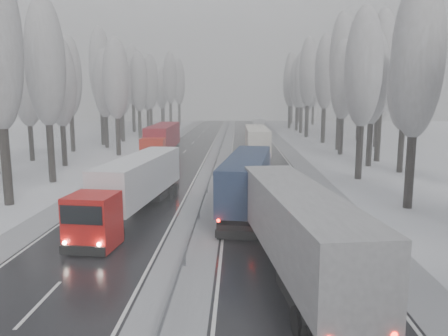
# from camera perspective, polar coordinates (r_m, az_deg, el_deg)

# --- Properties ---
(ground) EXTENTS (260.00, 260.00, 0.00)m
(ground) POSITION_cam_1_polar(r_m,az_deg,el_deg) (18.01, -6.77, -17.43)
(ground) COLOR silver
(ground) RESTS_ON ground
(carriageway_right) EXTENTS (7.50, 200.00, 0.03)m
(carriageway_right) POSITION_cam_1_polar(r_m,az_deg,el_deg) (46.67, 5.09, -0.65)
(carriageway_right) COLOR black
(carriageway_right) RESTS_ON ground
(carriageway_left) EXTENTS (7.50, 200.00, 0.03)m
(carriageway_left) POSITION_cam_1_polar(r_m,az_deg,el_deg) (47.24, -7.73, -0.58)
(carriageway_left) COLOR black
(carriageway_left) RESTS_ON ground
(median_slush) EXTENTS (3.00, 200.00, 0.04)m
(median_slush) POSITION_cam_1_polar(r_m,az_deg,el_deg) (46.66, -1.36, -0.61)
(median_slush) COLOR #9C9FA4
(median_slush) RESTS_ON ground
(shoulder_right) EXTENTS (2.40, 200.00, 0.04)m
(shoulder_right) POSITION_cam_1_polar(r_m,az_deg,el_deg) (47.22, 11.10, -0.66)
(shoulder_right) COLOR #9C9FA4
(shoulder_right) RESTS_ON ground
(shoulder_left) EXTENTS (2.40, 200.00, 0.04)m
(shoulder_left) POSITION_cam_1_polar(r_m,az_deg,el_deg) (48.30, -13.53, -0.53)
(shoulder_left) COLOR #9C9FA4
(shoulder_left) RESTS_ON ground
(median_guardrail) EXTENTS (0.12, 200.00, 0.76)m
(median_guardrail) POSITION_cam_1_polar(r_m,az_deg,el_deg) (46.55, -1.36, 0.09)
(median_guardrail) COLOR slate
(median_guardrail) RESTS_ON ground
(tree_16) EXTENTS (3.60, 3.60, 16.53)m
(tree_16) POSITION_cam_1_polar(r_m,az_deg,el_deg) (34.05, 23.97, 12.91)
(tree_16) COLOR black
(tree_16) RESTS_ON ground
(tree_18) EXTENTS (3.60, 3.60, 16.58)m
(tree_18) POSITION_cam_1_polar(r_m,az_deg,el_deg) (44.64, 17.76, 12.27)
(tree_18) COLOR black
(tree_18) RESTS_ON ground
(tree_19) EXTENTS (3.60, 3.60, 14.57)m
(tree_19) POSITION_cam_1_polar(r_m,az_deg,el_deg) (50.10, 22.58, 10.17)
(tree_19) COLOR black
(tree_19) RESTS_ON ground
(tree_20) EXTENTS (3.60, 3.60, 15.71)m
(tree_20) POSITION_cam_1_polar(r_m,az_deg,el_deg) (53.36, 18.87, 11.07)
(tree_20) COLOR black
(tree_20) RESTS_ON ground
(tree_21) EXTENTS (3.60, 3.60, 18.62)m
(tree_21) POSITION_cam_1_polar(r_m,az_deg,el_deg) (57.93, 19.95, 12.68)
(tree_21) COLOR black
(tree_21) RESTS_ON ground
(tree_22) EXTENTS (3.60, 3.60, 15.86)m
(tree_22) POSITION_cam_1_polar(r_m,az_deg,el_deg) (63.21, 15.31, 10.98)
(tree_22) COLOR black
(tree_22) RESTS_ON ground
(tree_23) EXTENTS (3.60, 3.60, 13.55)m
(tree_23) POSITION_cam_1_polar(r_m,az_deg,el_deg) (68.71, 19.64, 9.38)
(tree_23) COLOR black
(tree_23) RESTS_ON ground
(tree_24) EXTENTS (3.60, 3.60, 20.49)m
(tree_24) POSITION_cam_1_polar(r_m,az_deg,el_deg) (68.84, 15.08, 13.29)
(tree_24) COLOR black
(tree_24) RESTS_ON ground
(tree_25) EXTENTS (3.60, 3.60, 19.44)m
(tree_25) POSITION_cam_1_polar(r_m,az_deg,el_deg) (74.46, 19.64, 12.24)
(tree_25) COLOR black
(tree_25) RESTS_ON ground
(tree_26) EXTENTS (3.60, 3.60, 18.78)m
(tree_26) POSITION_cam_1_polar(r_m,az_deg,el_deg) (78.71, 13.07, 12.04)
(tree_26) COLOR black
(tree_26) RESTS_ON ground
(tree_27) EXTENTS (3.60, 3.60, 17.62)m
(tree_27) POSITION_cam_1_polar(r_m,az_deg,el_deg) (84.20, 17.38, 11.17)
(tree_27) COLOR black
(tree_27) RESTS_ON ground
(tree_28) EXTENTS (3.60, 3.60, 19.62)m
(tree_28) POSITION_cam_1_polar(r_m,az_deg,el_deg) (89.04, 10.93, 12.12)
(tree_28) COLOR black
(tree_28) RESTS_ON ground
(tree_29) EXTENTS (3.60, 3.60, 18.11)m
(tree_29) POSITION_cam_1_polar(r_m,az_deg,el_deg) (94.32, 15.04, 11.22)
(tree_29) COLOR black
(tree_29) RESTS_ON ground
(tree_30) EXTENTS (3.60, 3.60, 17.86)m
(tree_30) POSITION_cam_1_polar(r_m,az_deg,el_deg) (98.66, 10.14, 11.21)
(tree_30) COLOR black
(tree_30) RESTS_ON ground
(tree_31) EXTENTS (3.60, 3.60, 18.58)m
(tree_31) POSITION_cam_1_polar(r_m,az_deg,el_deg) (103.61, 13.12, 11.27)
(tree_31) COLOR black
(tree_31) RESTS_ON ground
(tree_32) EXTENTS (3.60, 3.60, 17.33)m
(tree_32) POSITION_cam_1_polar(r_m,az_deg,el_deg) (106.09, 9.58, 10.90)
(tree_32) COLOR black
(tree_32) RESTS_ON ground
(tree_33) EXTENTS (3.60, 3.60, 14.33)m
(tree_33) POSITION_cam_1_polar(r_m,az_deg,el_deg) (110.46, 10.90, 9.80)
(tree_33) COLOR black
(tree_33) RESTS_ON ground
(tree_34) EXTENTS (3.60, 3.60, 17.63)m
(tree_34) POSITION_cam_1_polar(r_m,az_deg,el_deg) (113.03, 8.63, 10.92)
(tree_34) COLOR black
(tree_34) RESTS_ON ground
(tree_35) EXTENTS (3.60, 3.60, 18.25)m
(tree_35) POSITION_cam_1_polar(r_m,az_deg,el_deg) (118.41, 12.91, 10.91)
(tree_35) COLOR black
(tree_35) RESTS_ON ground
(tree_36) EXTENTS (3.60, 3.60, 20.23)m
(tree_36) POSITION_cam_1_polar(r_m,az_deg,el_deg) (123.01, 8.71, 11.55)
(tree_36) COLOR black
(tree_36) RESTS_ON ground
(tree_37) EXTENTS (3.60, 3.60, 16.37)m
(tree_37) POSITION_cam_1_polar(r_m,az_deg,el_deg) (127.89, 11.63, 10.28)
(tree_37) COLOR black
(tree_37) RESTS_ON ground
(tree_38) EXTENTS (3.60, 3.60, 17.97)m
(tree_38) POSITION_cam_1_polar(r_m,az_deg,el_deg) (133.65, 8.88, 10.75)
(tree_38) COLOR black
(tree_38) RESTS_ON ground
(tree_39) EXTENTS (3.60, 3.60, 16.19)m
(tree_39) POSITION_cam_1_polar(r_m,az_deg,el_deg) (137.95, 9.84, 10.20)
(tree_39) COLOR black
(tree_39) RESTS_ON ground
(tree_58) EXTENTS (3.60, 3.60, 17.21)m
(tree_58) POSITION_cam_1_polar(r_m,az_deg,el_deg) (44.23, -22.31, 12.58)
(tree_58) COLOR black
(tree_58) RESTS_ON ground
(tree_60) EXTENTS (3.60, 3.60, 14.84)m
(tree_60) POSITION_cam_1_polar(r_m,az_deg,el_deg) (54.05, -20.61, 10.36)
(tree_60) COLOR black
(tree_60) RESTS_ON ground
(tree_61) EXTENTS (3.60, 3.60, 13.95)m
(tree_61) POSITION_cam_1_polar(r_m,az_deg,el_deg) (60.03, -24.29, 9.43)
(tree_61) COLOR black
(tree_61) RESTS_ON ground
(tree_62) EXTENTS (3.60, 3.60, 16.04)m
(tree_62) POSITION_cam_1_polar(r_m,az_deg,el_deg) (61.89, -13.94, 11.18)
(tree_62) COLOR black
(tree_62) RESTS_ON ground
(tree_63) EXTENTS (3.60, 3.60, 16.88)m
(tree_63) POSITION_cam_1_polar(r_m,az_deg,el_deg) (68.18, -19.57, 11.18)
(tree_63) COLOR black
(tree_63) RESTS_ON ground
(tree_64) EXTENTS (3.60, 3.60, 15.42)m
(tree_64) POSITION_cam_1_polar(r_m,az_deg,el_deg) (71.70, -15.35, 10.52)
(tree_64) COLOR black
(tree_64) RESTS_ON ground
(tree_65) EXTENTS (3.60, 3.60, 19.48)m
(tree_65) POSITION_cam_1_polar(r_m,az_deg,el_deg) (76.16, -15.86, 12.36)
(tree_65) COLOR black
(tree_65) RESTS_ON ground
(tree_66) EXTENTS (3.60, 3.60, 15.23)m
(tree_66) POSITION_cam_1_polar(r_m,az_deg,el_deg) (80.94, -13.26, 10.35)
(tree_66) COLOR black
(tree_66) RESTS_ON ground
(tree_67) EXTENTS (3.60, 3.60, 17.09)m
(tree_67) POSITION_cam_1_polar(r_m,az_deg,el_deg) (85.19, -13.51, 11.08)
(tree_67) COLOR black
(tree_67) RESTS_ON ground
(tree_68) EXTENTS (3.60, 3.60, 16.65)m
(tree_68) POSITION_cam_1_polar(r_m,az_deg,el_deg) (87.16, -11.10, 10.93)
(tree_68) COLOR black
(tree_68) RESTS_ON ground
(tree_69) EXTENTS (3.60, 3.60, 19.35)m
(tree_69) POSITION_cam_1_polar(r_m,az_deg,el_deg) (92.26, -13.57, 11.82)
(tree_69) COLOR black
(tree_69) RESTS_ON ground
(tree_70) EXTENTS (3.60, 3.60, 17.09)m
(tree_70) POSITION_cam_1_polar(r_m,az_deg,el_deg) (96.97, -9.62, 10.96)
(tree_70) COLOR black
(tree_70) RESTS_ON ground
(tree_71) EXTENTS (3.60, 3.60, 19.61)m
(tree_71) POSITION_cam_1_polar(r_m,az_deg,el_deg) (101.95, -11.88, 11.71)
(tree_71) COLOR black
(tree_71) RESTS_ON ground
(tree_72) EXTENTS (3.60, 3.60, 15.11)m
(tree_72) POSITION_cam_1_polar(r_m,az_deg,el_deg) (106.62, -10.00, 10.12)
(tree_72) COLOR black
(tree_72) RESTS_ON ground
(tree_73) EXTENTS (3.60, 3.60, 17.22)m
(tree_73) POSITION_cam_1_polar(r_m,az_deg,el_deg) (111.16, -11.08, 10.74)
(tree_73) COLOR black
(tree_73) RESTS_ON ground
(tree_74) EXTENTS (3.60, 3.60, 19.68)m
(tree_74) POSITION_cam_1_polar(r_m,az_deg,el_deg) (116.64, -7.06, 11.54)
(tree_74) COLOR black
(tree_74) RESTS_ON ground
(tree_75) EXTENTS (3.60, 3.60, 18.60)m
(tree_75) POSITION_cam_1_polar(r_m,az_deg,el_deg) (122.23, -11.07, 11.02)
(tree_75) COLOR black
(tree_75) RESTS_ON ground
(tree_76) EXTENTS (3.60, 3.60, 18.55)m
(tree_76) POSITION_cam_1_polar(r_m,az_deg,el_deg) (125.76, -5.92, 11.07)
(tree_76) COLOR black
(tree_76) RESTS_ON ground
(tree_77) EXTENTS (3.60, 3.60, 14.32)m
(tree_77) POSITION_cam_1_polar(r_m,az_deg,el_deg) (130.51, -8.15, 9.78)
(tree_77) COLOR black
(tree_77) RESTS_ON ground
(tree_78) EXTENTS (3.60, 3.60, 19.55)m
(tree_78) POSITION_cam_1_polar(r_m,az_deg,el_deg) (132.80, -7.07, 11.23)
(tree_78) COLOR black
(tree_78) RESTS_ON ground
(tree_79) EXTENTS (3.60, 3.60, 17.07)m
(tree_79) POSITION_cam_1_polar(r_m,az_deg,el_deg) (137.15, -7.97, 10.49)
(tree_79) COLOR black
(tree_79) RESTS_ON ground
(truck_grey_tarp) EXTENTS (4.76, 16.44, 4.18)m
(truck_grey_tarp) POSITION_cam_1_polar(r_m,az_deg,el_deg) (20.12, 8.81, -7.09)
(truck_grey_tarp) COLOR #54555A
(truck_grey_tarp) RESTS_ON ground
(truck_blue_box) EXTENTS (4.29, 15.86, 4.03)m
(truck_blue_box) POSITION_cam_1_polar(r_m,az_deg,el_deg) (31.33, 3.21, -1.22)
(truck_blue_box) COLOR #1F1D49
(truck_blue_box) RESTS_ON ground
(truck_cream_box) EXTENTS (2.72, 16.38, 4.19)m
(truck_cream_box) POSITION_cam_1_polar(r_m,az_deg,el_deg) (56.37, 4.24, 3.58)
(truck_cream_box) COLOR #BEB5A8
(truck_cream_box) RESTS_ON ground
(box_truck_distant) EXTENTS (2.78, 8.45, 3.13)m
(box_truck_distant) POSITION_cam_1_polar(r_m,az_deg,el_deg) (101.04, 4.56, 5.64)
(box_truck_distant) COLOR #B4B5BB
(box_truck_distant) RESTS_ON ground
(truck_red_white) EXTENTS (4.09, 15.47, 3.93)m
(truck_red_white) POSITION_cam_1_polar(r_m,az_deg,el_deg) (30.07, -11.49, -1.95)
(truck_red_white) COLOR #B70C0A
(truck_red_white) RESTS_ON ground
(truck_red_red) EXTENTS (3.00, 17.22, 4.40)m
(truck_red_red) POSITION_cam_1_polar(r_m,az_deg,el_deg) (57.12, -8.08, 3.71)
(truck_red_red) COLOR red
(truck_red_red) RESTS_ON ground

